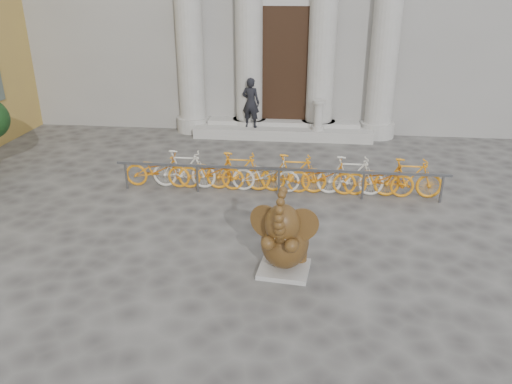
# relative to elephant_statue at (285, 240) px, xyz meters

# --- Properties ---
(ground) EXTENTS (80.00, 80.00, 0.00)m
(ground) POSITION_rel_elephant_statue_xyz_m (-0.57, -0.77, -0.66)
(ground) COLOR #474442
(ground) RESTS_ON ground
(entrance_steps) EXTENTS (6.00, 1.20, 0.36)m
(entrance_steps) POSITION_rel_elephant_statue_xyz_m (-0.57, 8.63, -0.48)
(entrance_steps) COLOR #A8A59E
(entrance_steps) RESTS_ON ground
(elephant_statue) EXTENTS (1.21, 1.38, 1.81)m
(elephant_statue) POSITION_rel_elephant_statue_xyz_m (0.00, 0.00, 0.00)
(elephant_statue) COLOR #A8A59E
(elephant_statue) RESTS_ON ground
(bike_rack) EXTENTS (8.21, 0.53, 1.00)m
(bike_rack) POSITION_rel_elephant_statue_xyz_m (-0.36, 3.80, -0.16)
(bike_rack) COLOR slate
(bike_rack) RESTS_ON ground
(pedestrian) EXTENTS (0.68, 0.52, 1.66)m
(pedestrian) POSITION_rel_elephant_statue_xyz_m (-1.65, 8.46, 0.53)
(pedestrian) COLOR black
(pedestrian) RESTS_ON entrance_steps
(balustrade_post) EXTENTS (0.41, 0.41, 1.00)m
(balustrade_post) POSITION_rel_elephant_statue_xyz_m (0.61, 8.33, 0.16)
(balustrade_post) COLOR #A8A59E
(balustrade_post) RESTS_ON entrance_steps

